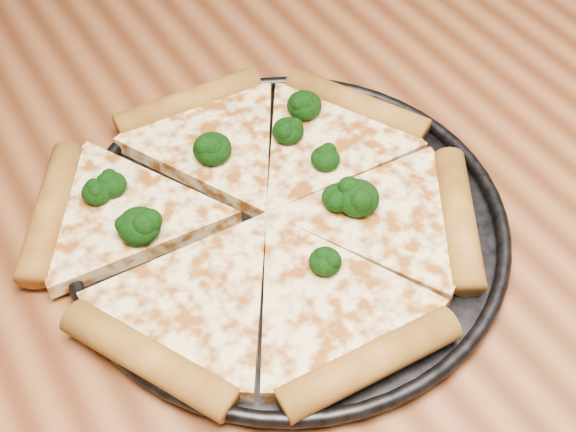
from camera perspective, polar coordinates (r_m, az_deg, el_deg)
dining_table at (r=0.70m, az=1.19°, el=-2.92°), size 1.20×0.90×0.75m
pizza_pan at (r=0.59m, az=0.00°, el=-0.53°), size 0.34×0.34×0.02m
pizza at (r=0.58m, az=-1.92°, el=0.11°), size 0.35×0.32×0.03m
broccoli_florets at (r=0.59m, az=-3.10°, el=2.70°), size 0.21×0.17×0.02m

